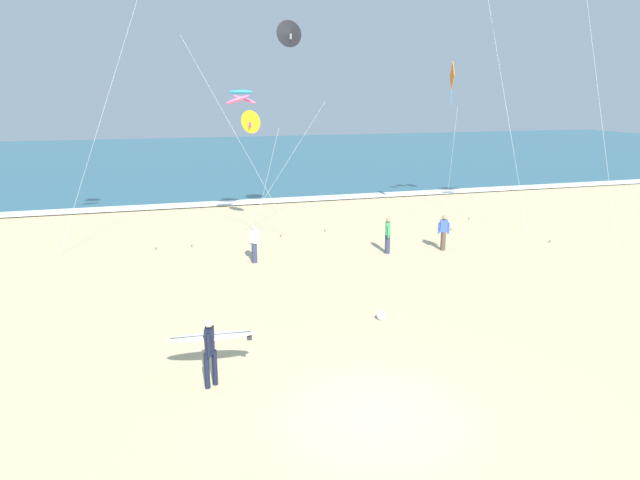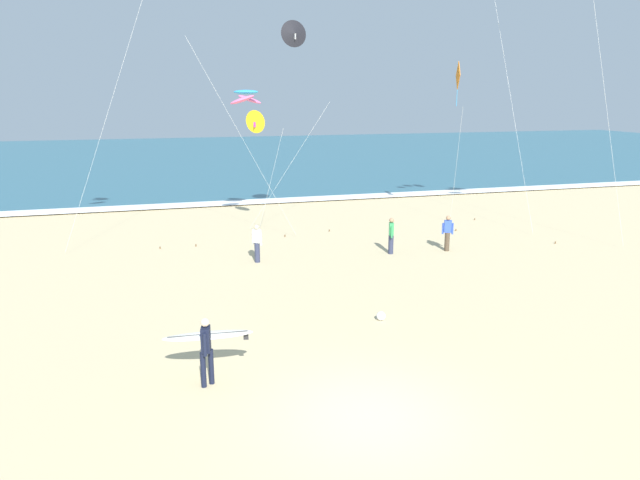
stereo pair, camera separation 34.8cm
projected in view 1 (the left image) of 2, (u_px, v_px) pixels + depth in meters
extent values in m
plane|color=#CCB789|center=(375.00, 416.00, 12.70)|extent=(160.00, 160.00, 0.00)
cube|color=#2D6075|center=(181.00, 157.00, 64.55)|extent=(160.00, 60.00, 0.08)
cube|color=white|center=(217.00, 203.00, 36.99)|extent=(160.00, 1.76, 0.01)
cylinder|color=black|center=(207.00, 371.00, 13.81)|extent=(0.13, 0.13, 0.88)
cylinder|color=black|center=(215.00, 367.00, 13.98)|extent=(0.13, 0.13, 0.88)
cube|color=black|center=(209.00, 340.00, 13.72)|extent=(0.26, 0.37, 0.60)
cube|color=yellow|center=(205.00, 339.00, 13.70)|extent=(0.05, 0.20, 0.32)
sphere|color=beige|center=(209.00, 323.00, 13.61)|extent=(0.21, 0.21, 0.21)
cylinder|color=black|center=(209.00, 346.00, 13.50)|extent=(0.09, 0.09, 0.56)
cylinder|color=black|center=(210.00, 332.00, 13.91)|extent=(0.09, 0.09, 0.26)
cylinder|color=black|center=(208.00, 336.00, 14.02)|extent=(0.26, 0.13, 0.14)
ellipsoid|color=white|center=(211.00, 336.00, 14.08)|extent=(2.24, 0.96, 0.19)
cube|color=#333333|center=(211.00, 335.00, 14.07)|extent=(1.88, 0.41, 0.11)
cube|color=#262628|center=(249.00, 338.00, 14.18)|extent=(0.12, 0.04, 0.14)
cube|color=orange|center=(452.00, 76.00, 30.27)|extent=(0.51, 1.32, 1.40)
cylinder|color=#2D99DB|center=(451.00, 98.00, 30.54)|extent=(0.02, 0.02, 0.83)
cylinder|color=silver|center=(451.00, 167.00, 30.33)|extent=(0.75, 2.02, 6.07)
cylinder|color=brown|center=(451.00, 229.00, 30.04)|extent=(0.06, 0.06, 0.10)
ellipsoid|color=pink|center=(245.00, 99.00, 29.36)|extent=(1.36, 1.04, 0.56)
ellipsoid|color=#2D99DB|center=(241.00, 92.00, 28.34)|extent=(1.36, 1.03, 0.20)
ellipsoid|color=pink|center=(237.00, 100.00, 27.49)|extent=(1.36, 1.04, 0.56)
cylinder|color=silver|center=(284.00, 167.00, 29.12)|extent=(3.84, 1.39, 6.31)
cylinder|color=brown|center=(325.00, 230.00, 29.80)|extent=(0.06, 0.06, 0.10)
cylinder|color=silver|center=(505.00, 103.00, 29.41)|extent=(0.90, 4.00, 12.50)
cylinder|color=brown|center=(469.00, 219.00, 32.65)|extent=(0.06, 0.06, 0.10)
cone|color=yellow|center=(251.00, 122.00, 28.02)|extent=(0.95, 0.94, 1.10)
cube|color=purple|center=(251.00, 125.00, 28.06)|extent=(0.29, 0.29, 0.24)
cylinder|color=silver|center=(266.00, 182.00, 28.36)|extent=(1.11, 1.09, 5.13)
cylinder|color=brown|center=(281.00, 236.00, 28.64)|extent=(0.06, 0.06, 0.10)
cylinder|color=silver|center=(98.00, 129.00, 24.53)|extent=(3.99, 0.21, 10.50)
cylinder|color=brown|center=(156.00, 249.00, 26.28)|extent=(0.06, 0.06, 0.10)
cone|color=black|center=(289.00, 33.00, 26.39)|extent=(1.22, 0.42, 1.20)
cube|color=white|center=(290.00, 37.00, 26.43)|extent=(0.07, 0.43, 0.24)
cylinder|color=silver|center=(240.00, 143.00, 26.59)|extent=(4.86, 0.58, 9.06)
cylinder|color=brown|center=(192.00, 246.00, 26.74)|extent=(0.06, 0.06, 0.10)
cylinder|color=silver|center=(599.00, 98.00, 25.61)|extent=(2.40, 1.59, 13.01)
cylinder|color=brown|center=(550.00, 241.00, 27.58)|extent=(0.06, 0.06, 0.10)
cylinder|color=#2D334C|center=(387.00, 244.00, 25.60)|extent=(0.22, 0.22, 0.84)
cube|color=#339351|center=(388.00, 229.00, 25.43)|extent=(0.26, 0.36, 0.54)
sphere|color=#A87A59|center=(388.00, 220.00, 25.34)|extent=(0.20, 0.20, 0.20)
cylinder|color=#339351|center=(388.00, 232.00, 25.25)|extent=(0.08, 0.08, 0.50)
cylinder|color=#339351|center=(387.00, 230.00, 25.66)|extent=(0.08, 0.08, 0.50)
cylinder|color=#2D334C|center=(254.00, 253.00, 24.20)|extent=(0.22, 0.22, 0.84)
cube|color=white|center=(254.00, 236.00, 24.03)|extent=(0.35, 0.36, 0.54)
sphere|color=beige|center=(254.00, 227.00, 23.94)|extent=(0.20, 0.20, 0.20)
cylinder|color=white|center=(258.00, 239.00, 23.95)|extent=(0.08, 0.08, 0.50)
cylinder|color=white|center=(250.00, 238.00, 24.16)|extent=(0.08, 0.08, 0.50)
cylinder|color=#4C3D2D|center=(443.00, 241.00, 26.13)|extent=(0.22, 0.22, 0.84)
cube|color=#3351B7|center=(444.00, 226.00, 25.96)|extent=(0.36, 0.28, 0.54)
sphere|color=#A87A59|center=(444.00, 217.00, 25.87)|extent=(0.20, 0.20, 0.20)
cylinder|color=#3351B7|center=(439.00, 228.00, 26.00)|extent=(0.08, 0.08, 0.50)
cylinder|color=#3351B7|center=(449.00, 228.00, 25.97)|extent=(0.08, 0.08, 0.50)
sphere|color=white|center=(381.00, 316.00, 18.08)|extent=(0.28, 0.28, 0.28)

